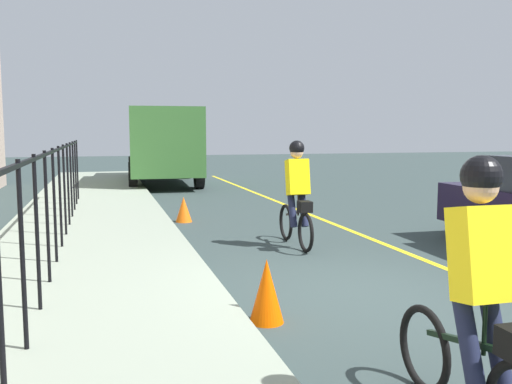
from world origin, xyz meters
The scene contains 9 objects.
ground_plane centered at (0.00, 0.00, 0.00)m, with size 80.00×80.00×0.00m, color #2E3B3A.
lane_line_centre centered at (0.00, -1.60, 0.00)m, with size 36.00×0.12×0.01m, color yellow.
sidewalk centered at (0.00, 3.40, 0.07)m, with size 40.00×3.20×0.15m, color gray.
iron_fence centered at (1.00, 3.80, 1.24)m, with size 17.13×0.04×1.60m.
cyclist_lead centered at (2.76, -0.04, 0.91)m, with size 1.71×0.37×1.83m.
cyclist_follow centered at (-3.03, 0.84, 0.91)m, with size 1.71×0.37×1.83m.
box_truck_background centered at (14.64, 0.95, 1.55)m, with size 6.81×2.79×2.78m.
traffic_cone_near centered at (5.89, 1.46, 0.28)m, with size 0.36×0.36×0.55m, color #EB5D0D.
traffic_cone_far centered at (-0.67, 1.55, 0.33)m, with size 0.36×0.36×0.67m, color #EB4F00.
Camera 1 is at (-5.90, 3.14, 1.97)m, focal length 38.17 mm.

